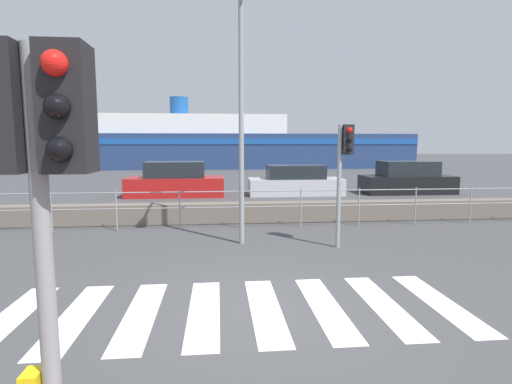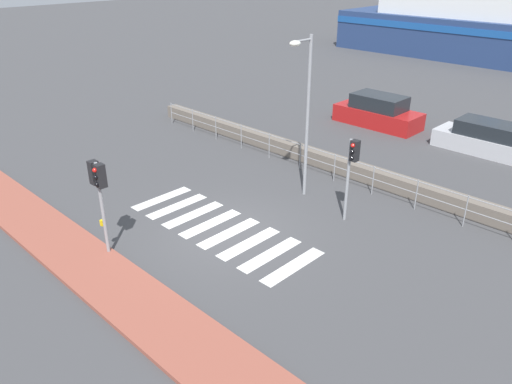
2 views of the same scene
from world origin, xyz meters
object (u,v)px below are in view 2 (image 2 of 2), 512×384
at_px(traffic_light_near, 99,184).
at_px(traffic_light_far, 352,163).
at_px(parked_car_silver, 487,139).
at_px(streetlamp, 305,101).
at_px(parked_car_red, 378,112).

relative_size(traffic_light_near, traffic_light_far, 1.04).
height_order(traffic_light_near, traffic_light_far, traffic_light_near).
bearing_deg(parked_car_silver, streetlamp, -108.46).
distance_m(traffic_light_near, streetlamp, 7.35).
distance_m(streetlamp, parked_car_silver, 10.21).
xyz_separation_m(streetlamp, parked_car_silver, (3.09, 9.26, -2.98)).
height_order(parked_car_red, parked_car_silver, parked_car_red).
bearing_deg(traffic_light_near, streetlamp, 77.84).
height_order(traffic_light_near, parked_car_red, traffic_light_near).
distance_m(traffic_light_far, parked_car_red, 10.89).
bearing_deg(traffic_light_near, parked_car_red, 93.46).
bearing_deg(streetlamp, parked_car_silver, 71.54).
distance_m(traffic_light_near, traffic_light_far, 7.72).
bearing_deg(parked_car_silver, traffic_light_near, -105.78).
bearing_deg(traffic_light_near, traffic_light_far, 60.05).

